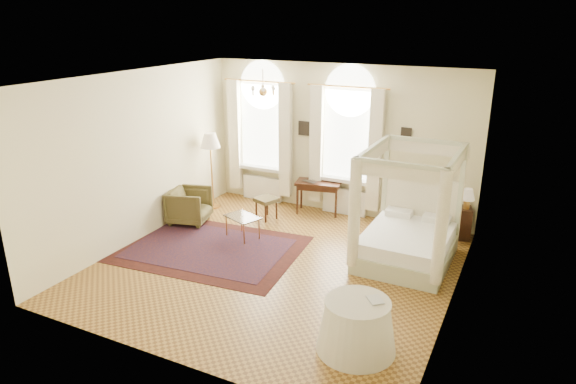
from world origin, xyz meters
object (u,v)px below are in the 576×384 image
object	(u,v)px
writing_desk	(318,186)
stool	(266,201)
armchair	(189,206)
floor_lamp	(210,144)
coffee_table	(242,219)
nightstand	(459,222)
side_table	(357,326)
canopy_bed	(407,237)

from	to	relation	value
writing_desk	stool	bearing A→B (deg)	-136.94
armchair	floor_lamp	distance (m)	1.50
stool	coffee_table	distance (m)	1.11
writing_desk	armchair	world-z (taller)	armchair
nightstand	floor_lamp	distance (m)	5.57
stool	armchair	distance (m)	1.66
armchair	floor_lamp	xyz separation A→B (m)	(-0.07, 0.99, 1.13)
floor_lamp	side_table	size ratio (longest dim) A/B	1.65
armchair	side_table	size ratio (longest dim) A/B	0.77
coffee_table	floor_lamp	size ratio (longest dim) A/B	0.45
floor_lamp	side_table	xyz separation A→B (m)	(4.76, -3.67, -1.15)
stool	armchair	bearing A→B (deg)	-146.97
stool	armchair	size ratio (longest dim) A/B	0.66
coffee_table	side_table	xyz separation A→B (m)	(3.24, -2.47, -0.05)
coffee_table	side_table	distance (m)	4.08
nightstand	writing_desk	world-z (taller)	writing_desk
side_table	writing_desk	bearing A→B (deg)	118.82
canopy_bed	nightstand	size ratio (longest dim) A/B	3.28
canopy_bed	side_table	distance (m)	2.87
floor_lamp	side_table	bearing A→B (deg)	-37.58
nightstand	armchair	xyz separation A→B (m)	(-5.33, -1.73, 0.06)
stool	side_table	distance (m)	4.87
stool	side_table	world-z (taller)	side_table
writing_desk	coffee_table	xyz separation A→B (m)	(-0.82, -1.93, -0.22)
nightstand	writing_desk	bearing A→B (deg)	180.00
canopy_bed	nightstand	distance (m)	1.69
armchair	coffee_table	bearing A→B (deg)	-113.76
stool	coffee_table	size ratio (longest dim) A/B	0.68
writing_desk	stool	world-z (taller)	writing_desk
nightstand	stool	world-z (taller)	nightstand
stool	coffee_table	xyz separation A→B (m)	(0.06, -1.11, 0.01)
armchair	floor_lamp	size ratio (longest dim) A/B	0.47
nightstand	stool	bearing A→B (deg)	-168.18
floor_lamp	canopy_bed	bearing A→B (deg)	-9.62
canopy_bed	floor_lamp	bearing A→B (deg)	170.38
nightstand	armchair	bearing A→B (deg)	-162.04
nightstand	floor_lamp	size ratio (longest dim) A/B	0.36
stool	coffee_table	world-z (taller)	stool
armchair	side_table	world-z (taller)	armchair
writing_desk	side_table	bearing A→B (deg)	-61.18
canopy_bed	writing_desk	world-z (taller)	canopy_bed
floor_lamp	side_table	distance (m)	6.12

